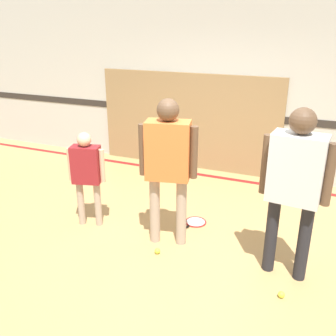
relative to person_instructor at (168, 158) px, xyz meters
name	(u,v)px	position (x,y,z in m)	size (l,w,h in m)	color
ground_plane	(173,240)	(0.04, 0.05, -1.09)	(16.00, 16.00, 0.00)	tan
wall_back	(230,81)	(0.04, 2.59, 0.51)	(16.00, 0.07, 3.20)	beige
wall_panel	(188,121)	(-0.67, 2.53, -0.23)	(3.31, 0.05, 1.71)	#93754C
floor_stripe	(219,177)	(0.04, 2.21, -1.08)	(14.40, 0.10, 0.01)	red
person_instructor	(168,158)	(0.00, 0.00, 0.00)	(0.65, 0.37, 1.75)	tan
person_student_left	(87,169)	(-1.11, 0.00, -0.31)	(0.46, 0.28, 1.26)	tan
person_student_right	(295,178)	(1.37, -0.10, 0.02)	(0.68, 0.33, 1.79)	#232328
racket_spare_on_floor	(195,222)	(0.16, 0.55, -1.08)	(0.37, 0.52, 0.03)	red
tennis_ball_near_instructor	(157,251)	(-0.01, -0.29, -1.05)	(0.07, 0.07, 0.07)	#CCE038
tennis_ball_by_spare_racket	(179,223)	(-0.02, 0.42, -1.05)	(0.07, 0.07, 0.07)	#CCE038
tennis_ball_stray_left	(304,234)	(1.53, 0.78, -1.05)	(0.07, 0.07, 0.07)	#CCE038
tennis_ball_stray_right	(281,295)	(1.41, -0.50, -1.05)	(0.07, 0.07, 0.07)	#CCE038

